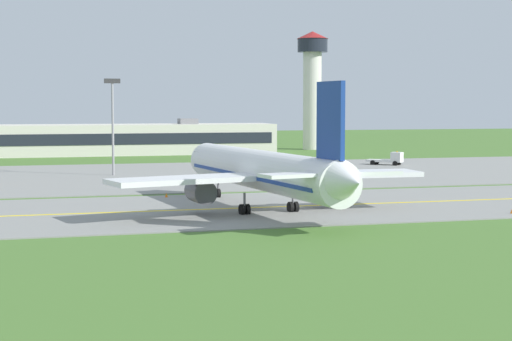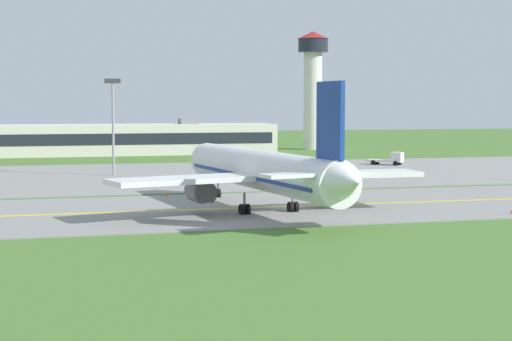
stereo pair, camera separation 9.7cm
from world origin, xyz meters
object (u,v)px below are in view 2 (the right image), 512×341
Objects in this scene: service_truck_fuel at (391,159)px; control_tower at (313,79)px; airplane_lead at (263,171)px; apron_light_mast at (113,114)px.

control_tower reaches higher than service_truck_fuel.
apron_light_mast reaches higher than airplane_lead.
apron_light_mast is (-53.70, -62.20, -7.66)m from control_tower.
control_tower is 82.53m from apron_light_mast.
airplane_lead reaches higher than service_truck_fuel.
control_tower is at bearing 68.31° from airplane_lead.
airplane_lead is 48.36m from apron_light_mast.
control_tower reaches higher than airplane_lead.
airplane_lead is at bearing -125.35° from service_truck_fuel.
airplane_lead is at bearing -77.64° from apron_light_mast.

